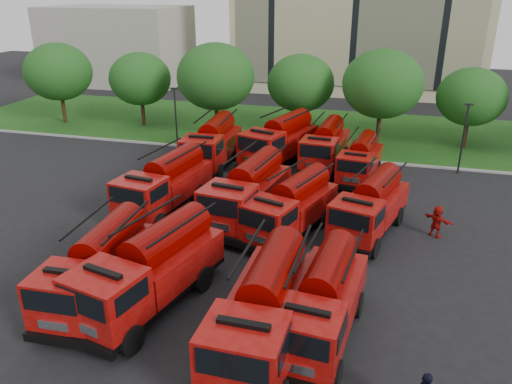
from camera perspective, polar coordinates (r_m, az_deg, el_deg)
ground at (r=24.23m, az=-3.26°, el=-9.03°), size 140.00×140.00×0.00m
lawn at (r=47.71m, az=6.56°, el=7.14°), size 70.00×16.00×0.12m
curb at (r=40.05m, az=4.74°, el=4.18°), size 70.00×0.30×0.14m
side_building at (r=73.75m, az=-15.43°, el=15.89°), size 18.00×12.00×10.00m
tree_0 at (r=52.19m, az=-21.67°, el=12.64°), size 6.30×6.30×7.70m
tree_1 at (r=48.87m, az=-13.10°, el=12.48°), size 5.71×5.71×6.98m
tree_2 at (r=44.18m, az=-4.64°, el=13.00°), size 6.72×6.72×8.22m
tree_3 at (r=44.91m, az=5.13°, el=12.28°), size 5.88×5.88×7.19m
tree_4 at (r=42.68m, az=14.27°, el=11.88°), size 6.55×6.55×8.01m
tree_5 at (r=44.28m, az=23.39°, el=9.95°), size 5.46×5.46×6.68m
lamp_post_0 at (r=41.50m, az=-9.17°, el=8.69°), size 0.60×0.25×5.11m
lamp_post_1 at (r=38.38m, az=22.67°, el=6.08°), size 0.60×0.25×5.11m
fire_truck_0 at (r=22.40m, az=-17.45°, el=-8.12°), size 2.93×7.30×3.27m
fire_truck_1 at (r=21.44m, az=-11.93°, el=-8.62°), size 4.32×8.07×3.49m
fire_truck_2 at (r=18.65m, az=0.99°, el=-13.29°), size 2.94×7.77×3.52m
fire_truck_3 at (r=19.55m, az=7.58°, el=-12.24°), size 3.06×7.14×3.16m
fire_truck_4 at (r=30.21m, az=-10.33°, el=0.92°), size 3.62×7.77×3.40m
fire_truck_5 at (r=28.43m, az=-0.94°, el=0.04°), size 3.70×8.06×3.54m
fire_truck_6 at (r=26.99m, az=4.05°, el=-1.68°), size 4.47×7.44×3.21m
fire_truck_7 at (r=27.73m, az=12.96°, el=-1.57°), size 4.16×7.38×3.19m
fire_truck_8 at (r=37.31m, az=-4.97°, el=5.51°), size 3.12×7.82×3.51m
fire_truck_9 at (r=37.84m, az=2.78°, el=5.91°), size 4.95×8.39×3.62m
fire_truck_10 at (r=37.57m, az=7.97°, el=5.31°), size 3.06×7.35×3.27m
fire_truck_11 at (r=35.40m, az=11.84°, el=3.63°), size 2.89×6.59×2.91m
firefighter_0 at (r=19.74m, az=-2.92°, el=-17.48°), size 0.65×0.48×1.74m
firefighter_3 at (r=18.48m, az=6.68°, el=-21.01°), size 1.07×0.57×1.62m
firefighter_4 at (r=27.90m, az=-7.27°, el=-4.65°), size 0.95×0.83×1.64m
firefighter_5 at (r=29.04m, az=19.73°, el=-4.75°), size 1.77×1.54×1.79m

